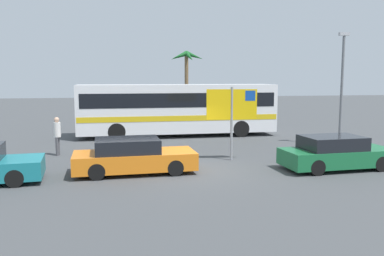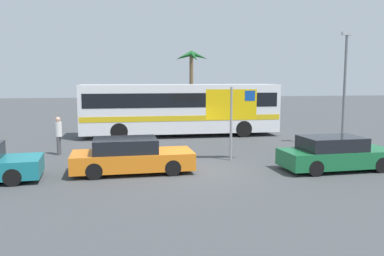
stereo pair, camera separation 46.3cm
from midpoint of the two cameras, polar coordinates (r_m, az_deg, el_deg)
ground at (r=15.73m, az=-1.14°, el=-6.08°), size 120.00×120.00×0.00m
bus_front_coach at (r=24.93m, az=-2.61°, el=2.96°), size 12.01×2.67×3.17m
ferry_sign at (r=17.49m, az=5.04°, el=2.95°), size 2.20×0.27×3.20m
car_green at (r=16.82m, az=18.96°, el=-3.39°), size 4.49×1.99×1.32m
car_orange at (r=15.47m, az=-9.22°, el=-3.98°), size 4.60×1.99×1.32m
pedestrian_by_bus at (r=19.70m, az=-19.16°, el=-0.65°), size 0.32×0.32×1.79m
lamp_post_left_side at (r=22.59m, az=19.88°, el=5.90°), size 0.56×0.20×5.91m
palm_tree_seaside at (r=34.72m, az=-1.22°, el=8.83°), size 2.88×2.83×5.86m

